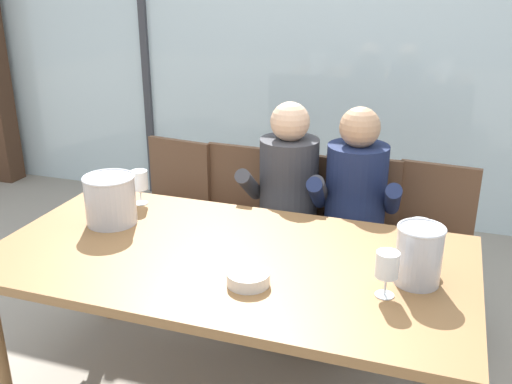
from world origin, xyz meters
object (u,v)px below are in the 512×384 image
person_charcoal_jacket (286,199)px  ice_bucket_secondary (419,254)px  wine_glass_by_left_taster (387,267)px  chair_left_of_center (235,211)px  chair_right_of_center (358,227)px  tasting_bowl (248,278)px  person_navy_polo (354,208)px  wine_glass_center_pour (419,234)px  chair_center (294,220)px  ice_bucket_primary (110,199)px  chair_near_window_right (431,235)px  chair_near_curtain (172,202)px  wine_glass_near_bucket (139,182)px  dining_table (229,270)px

person_charcoal_jacket → ice_bucket_secondary: person_charcoal_jacket is taller
person_charcoal_jacket → wine_glass_by_left_taster: (0.63, -0.91, 0.17)m
chair_left_of_center → chair_right_of_center: bearing=2.4°
chair_left_of_center → tasting_bowl: 1.26m
chair_left_of_center → person_navy_polo: bearing=-9.1°
wine_glass_center_pour → chair_center: bearing=134.7°
ice_bucket_primary → tasting_bowl: (0.79, -0.33, -0.09)m
chair_center → wine_glass_by_left_taster: size_ratio=5.09×
chair_right_of_center → chair_near_window_right: bearing=-0.4°
chair_near_curtain → person_charcoal_jacket: size_ratio=0.74×
person_charcoal_jacket → ice_bucket_primary: size_ratio=5.04×
chair_near_window_right → chair_right_of_center: bearing=-172.5°
chair_near_curtain → person_navy_polo: (1.13, -0.15, 0.17)m
tasting_bowl → wine_glass_center_pour: size_ratio=0.93×
person_navy_polo → wine_glass_near_bucket: person_navy_polo is taller
tasting_bowl → chair_center: bearing=96.2°
dining_table → chair_near_window_right: chair_near_window_right is taller
chair_center → tasting_bowl: size_ratio=5.46×
chair_near_window_right → wine_glass_center_pour: wine_glass_center_pour is taller
chair_center → chair_right_of_center: 0.36m
chair_center → wine_glass_by_left_taster: wine_glass_by_left_taster is taller
chair_near_window_right → dining_table: bearing=-124.6°
person_navy_polo → ice_bucket_primary: person_navy_polo is taller
chair_center → ice_bucket_secondary: bearing=-44.0°
chair_left_of_center → wine_glass_near_bucket: size_ratio=5.09×
person_charcoal_jacket → chair_left_of_center: bearing=153.6°
chair_right_of_center → wine_glass_near_bucket: wine_glass_near_bucket is taller
person_navy_polo → tasting_bowl: (-0.23, -0.99, 0.07)m
dining_table → person_navy_polo: person_navy_polo is taller
wine_glass_by_left_taster → wine_glass_near_bucket: (-1.28, 0.50, 0.00)m
chair_near_window_right → wine_glass_by_left_taster: bearing=-92.2°
wine_glass_center_pour → person_charcoal_jacket: bearing=140.8°
dining_table → chair_near_window_right: 1.24m
chair_left_of_center → chair_right_of_center: size_ratio=1.00×
chair_right_of_center → chair_center: bearing=-179.5°
tasting_bowl → chair_left_of_center: bearing=113.2°
chair_left_of_center → person_charcoal_jacket: 0.42m
person_navy_polo → wine_glass_by_left_taster: 0.96m
dining_table → person_charcoal_jacket: person_charcoal_jacket is taller
wine_glass_by_left_taster → chair_near_curtain: bearing=142.9°
chair_left_of_center → tasting_bowl: (0.49, -1.14, 0.25)m
person_navy_polo → ice_bucket_secondary: bearing=-70.5°
chair_near_curtain → person_navy_polo: size_ratio=0.74×
dining_table → person_navy_polo: bearing=63.8°
ice_bucket_primary → wine_glass_near_bucket: 0.25m
chair_center → person_charcoal_jacket: 0.21m
ice_bucket_primary → wine_glass_by_left_taster: ice_bucket_primary is taller
person_charcoal_jacket → wine_glass_near_bucket: 0.78m
dining_table → wine_glass_center_pour: 0.79m
chair_right_of_center → person_navy_polo: (-0.01, -0.15, 0.17)m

